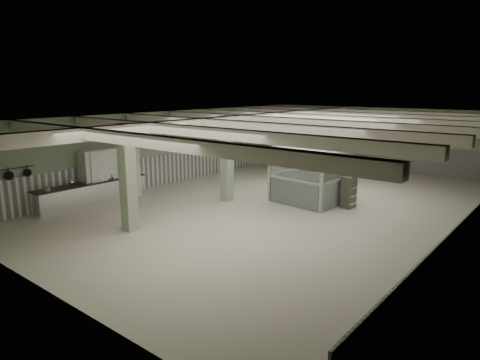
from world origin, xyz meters
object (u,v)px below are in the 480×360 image
Objects in this scene: prep_counter at (92,193)px; filing_cabinet at (349,192)px; guard_booth at (310,165)px; walkin_cooler at (109,174)px.

filing_cabinet is (8.54, 6.15, 0.18)m from prep_counter.
walkin_cooler is at bearing -138.94° from guard_booth.
walkin_cooler is 8.60m from guard_booth.
walkin_cooler is 10.11m from filing_cabinet.
guard_booth is (6.94, 5.06, 0.49)m from walkin_cooler.
prep_counter is at bearing -139.28° from filing_cabinet.
guard_booth reaches higher than filing_cabinet.
walkin_cooler reaches higher than filing_cabinet.
walkin_cooler is at bearing 95.32° from prep_counter.
walkin_cooler is 0.79× the size of guard_booth.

